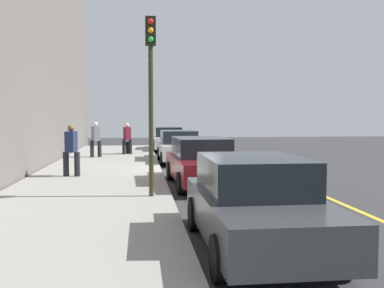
{
  "coord_description": "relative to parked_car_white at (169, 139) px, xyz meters",
  "views": [
    {
      "loc": [
        16.65,
        -1.81,
        2.19
      ],
      "look_at": [
        -0.9,
        0.31,
        1.06
      ],
      "focal_mm": 40.49,
      "sensor_mm": 36.0,
      "label": 1
    }
  ],
  "objects": [
    {
      "name": "pedestrian_burgundy_coat",
      "position": [
        3.65,
        -2.48,
        0.28
      ],
      "size": [
        0.53,
        0.52,
        1.68
      ],
      "color": "black",
      "rests_on": "sidewalk"
    },
    {
      "name": "pedestrian_navy_coat",
      "position": [
        12.19,
        -4.11,
        0.33
      ],
      "size": [
        0.52,
        0.57,
        1.76
      ],
      "color": "black",
      "rests_on": "sidewalk"
    },
    {
      "name": "parked_car_maroon",
      "position": [
        13.79,
        0.13,
        -0.0
      ],
      "size": [
        4.62,
        2.03,
        1.51
      ],
      "color": "black",
      "rests_on": "ground"
    },
    {
      "name": "parked_car_white",
      "position": [
        0.0,
        0.0,
        0.0
      ],
      "size": [
        4.76,
        2.01,
        1.51
      ],
      "color": "black",
      "rests_on": "ground"
    },
    {
      "name": "sidewalk",
      "position": [
        10.58,
        -3.28,
        -0.68
      ],
      "size": [
        28.0,
        4.6,
        0.15
      ],
      "primitive_type": "cube",
      "color": "gray",
      "rests_on": "ground"
    },
    {
      "name": "ground_plane",
      "position": [
        10.58,
        0.02,
        -0.76
      ],
      "size": [
        56.0,
        56.0,
        0.0
      ],
      "primitive_type": "plane",
      "color": "#333335"
    },
    {
      "name": "lane_stripe_centre",
      "position": [
        10.58,
        3.22,
        -0.76
      ],
      "size": [
        28.0,
        0.14,
        0.01
      ],
      "primitive_type": "cube",
      "color": "gold",
      "rests_on": "ground"
    },
    {
      "name": "pedestrian_grey_coat",
      "position": [
        5.21,
        -3.99,
        0.33
      ],
      "size": [
        0.55,
        0.54,
        1.75
      ],
      "color": "black",
      "rests_on": "sidewalk"
    },
    {
      "name": "parked_car_silver",
      "position": [
        6.78,
        0.04,
        -0.0
      ],
      "size": [
        4.66,
        1.92,
        1.51
      ],
      "color": "black",
      "rests_on": "ground"
    },
    {
      "name": "traffic_light_pole",
      "position": [
        16.23,
        -1.51,
        2.43
      ],
      "size": [
        0.35,
        0.26,
        4.51
      ],
      "color": "#2D2D19",
      "rests_on": "sidewalk"
    },
    {
      "name": "parked_car_charcoal",
      "position": [
        20.35,
        0.09,
        -0.0
      ],
      "size": [
        4.24,
        1.9,
        1.51
      ],
      "color": "black",
      "rests_on": "ground"
    },
    {
      "name": "rolling_suitcase",
      "position": [
        3.27,
        -2.45,
        -0.29
      ],
      "size": [
        0.34,
        0.22,
        1.0
      ],
      "color": "black",
      "rests_on": "sidewalk"
    }
  ]
}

